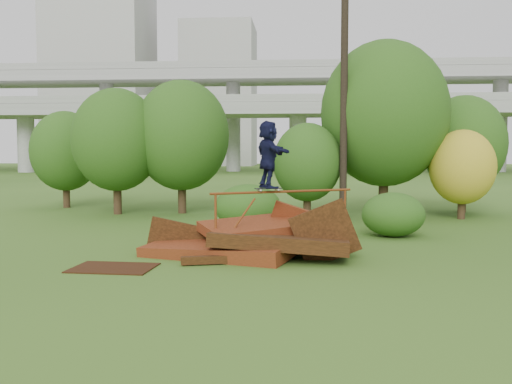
# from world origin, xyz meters

# --- Properties ---
(ground) EXTENTS (240.00, 240.00, 0.00)m
(ground) POSITION_xyz_m (0.00, 0.00, 0.00)
(ground) COLOR #2D5116
(ground) RESTS_ON ground
(scrap_pile) EXTENTS (5.69, 3.39, 1.82)m
(scrap_pile) POSITION_xyz_m (-0.89, 1.28, 0.37)
(scrap_pile) COLOR #48210C
(scrap_pile) RESTS_ON ground
(grind_rail) EXTENTS (3.66, 2.04, 1.66)m
(grind_rail) POSITION_xyz_m (-0.05, 1.79, 1.30)
(grind_rail) COLOR brown
(grind_rail) RESTS_ON ground
(skateboard) EXTENTS (0.72, 0.51, 0.07)m
(skateboard) POSITION_xyz_m (-0.44, 1.58, 1.72)
(skateboard) COLOR black
(skateboard) RESTS_ON grind_rail
(skater) EXTENTS (1.19, 1.68, 1.75)m
(skater) POSITION_xyz_m (-0.44, 1.58, 2.61)
(skater) COLOR black
(skater) RESTS_ON skateboard
(flat_plate) EXTENTS (1.93, 1.43, 0.03)m
(flat_plate) POSITION_xyz_m (-3.89, -0.59, 0.01)
(flat_plate) COLOR black
(flat_plate) RESTS_ON ground
(tree_0) EXTENTS (3.83, 3.83, 5.40)m
(tree_0) POSITION_xyz_m (-7.47, 10.68, 3.19)
(tree_0) COLOR black
(tree_0) RESTS_ON ground
(tree_1) EXTENTS (4.17, 4.17, 5.80)m
(tree_1) POSITION_xyz_m (-4.77, 11.28, 3.39)
(tree_1) COLOR black
(tree_1) RESTS_ON ground
(tree_2) EXTENTS (2.72, 2.72, 3.84)m
(tree_2) POSITION_xyz_m (0.66, 9.55, 2.26)
(tree_2) COLOR black
(tree_2) RESTS_ON ground
(tree_3) EXTENTS (5.24, 5.24, 7.27)m
(tree_3) POSITION_xyz_m (3.84, 10.79, 4.25)
(tree_3) COLOR black
(tree_3) RESTS_ON ground
(tree_4) EXTENTS (2.59, 2.59, 3.57)m
(tree_4) POSITION_xyz_m (6.80, 9.97, 2.08)
(tree_4) COLOR black
(tree_4) RESTS_ON ground
(tree_5) EXTENTS (3.68, 3.68, 5.17)m
(tree_5) POSITION_xyz_m (7.55, 12.59, 3.05)
(tree_5) COLOR black
(tree_5) RESTS_ON ground
(tree_6) EXTENTS (3.32, 3.32, 4.64)m
(tree_6) POSITION_xyz_m (-10.85, 13.32, 2.72)
(tree_6) COLOR black
(tree_6) RESTS_ON ground
(shrub_left) EXTENTS (2.28, 2.10, 1.58)m
(shrub_left) POSITION_xyz_m (-1.40, 6.19, 0.79)
(shrub_left) COLOR #234913
(shrub_left) RESTS_ON ground
(shrub_right) EXTENTS (1.99, 1.82, 1.41)m
(shrub_right) POSITION_xyz_m (3.32, 4.95, 0.70)
(shrub_right) COLOR #234913
(shrub_right) RESTS_ON ground
(utility_pole) EXTENTS (1.40, 0.28, 10.68)m
(utility_pole) POSITION_xyz_m (2.03, 8.95, 5.41)
(utility_pole) COLOR black
(utility_pole) RESTS_ON ground
(freeway_overpass) EXTENTS (160.00, 15.00, 13.70)m
(freeway_overpass) POSITION_xyz_m (0.00, 62.92, 10.32)
(freeway_overpass) COLOR gray
(freeway_overpass) RESTS_ON ground
(building_left) EXTENTS (18.00, 16.00, 35.00)m
(building_left) POSITION_xyz_m (-38.00, 95.00, 17.50)
(building_left) COLOR #9E9E99
(building_left) RESTS_ON ground
(building_right) EXTENTS (14.00, 14.00, 28.00)m
(building_right) POSITION_xyz_m (-16.00, 102.00, 14.00)
(building_right) COLOR #9E9E99
(building_right) RESTS_ON ground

